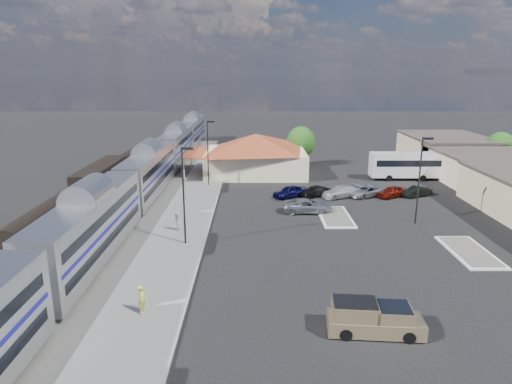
{
  "coord_description": "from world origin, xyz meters",
  "views": [
    {
      "loc": [
        -4.76,
        -44.92,
        15.23
      ],
      "look_at": [
        -4.55,
        2.23,
        2.8
      ],
      "focal_mm": 32.0,
      "sensor_mm": 36.0,
      "label": 1
    }
  ],
  "objects_px": {
    "station_depot": "(255,154)",
    "suv": "(307,206)",
    "pickup_truck": "(375,319)",
    "coach_bus": "(413,164)"
  },
  "relations": [
    {
      "from": "station_depot",
      "to": "suv",
      "type": "relative_size",
      "value": 3.37
    },
    {
      "from": "pickup_truck",
      "to": "coach_bus",
      "type": "height_order",
      "value": "coach_bus"
    },
    {
      "from": "pickup_truck",
      "to": "coach_bus",
      "type": "relative_size",
      "value": 0.48
    },
    {
      "from": "suv",
      "to": "station_depot",
      "type": "bearing_deg",
      "value": 17.23
    },
    {
      "from": "pickup_truck",
      "to": "coach_bus",
      "type": "bearing_deg",
      "value": -16.3
    },
    {
      "from": "pickup_truck",
      "to": "suv",
      "type": "bearing_deg",
      "value": 8.03
    },
    {
      "from": "station_depot",
      "to": "coach_bus",
      "type": "relative_size",
      "value": 1.5
    },
    {
      "from": "suv",
      "to": "coach_bus",
      "type": "height_order",
      "value": "coach_bus"
    },
    {
      "from": "suv",
      "to": "coach_bus",
      "type": "xyz_separation_m",
      "value": [
        17.14,
        16.27,
        1.5
      ]
    },
    {
      "from": "station_depot",
      "to": "suv",
      "type": "height_order",
      "value": "station_depot"
    }
  ]
}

